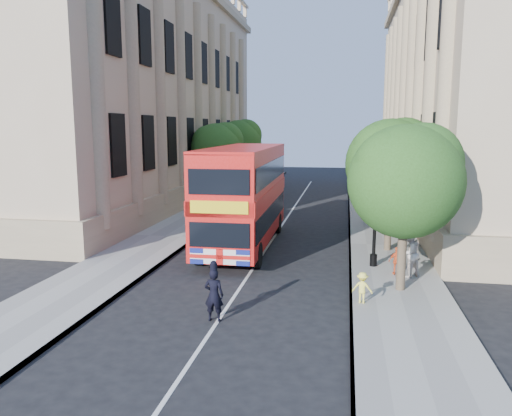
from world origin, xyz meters
The scene contains 17 objects.
ground centered at (0.00, 0.00, 0.00)m, with size 120.00×120.00×0.00m, color black.
pavement_right centered at (5.75, 10.00, 0.06)m, with size 3.50×80.00×0.12m, color gray.
pavement_left centered at (-5.75, 10.00, 0.06)m, with size 3.50×80.00×0.12m, color gray.
building_right centered at (13.80, 24.00, 9.00)m, with size 12.00×38.00×18.00m, color tan.
building_left centered at (-13.80, 24.00, 9.00)m, with size 12.00×38.00×18.00m, color tan.
tree_right_near centered at (5.84, 3.03, 4.25)m, with size 4.00×4.00×6.08m.
tree_right_mid centered at (5.84, 9.03, 4.45)m, with size 4.20×4.20×6.37m.
tree_right_far centered at (5.84, 15.03, 4.31)m, with size 4.00×4.00×6.15m.
tree_left_far centered at (-5.96, 22.03, 4.44)m, with size 4.00×4.00×6.30m.
tree_left_back centered at (-5.96, 30.03, 4.71)m, with size 4.20×4.20×6.65m.
lamp_post centered at (5.00, 6.00, 2.51)m, with size 0.32×0.32×5.16m.
double_decker_bus centered at (-1.15, 8.91, 2.69)m, with size 2.97×10.59×4.87m.
box_van centered at (-2.89, 11.99, 1.30)m, with size 2.24×4.76×2.65m.
police_constable centered at (-0.12, -0.78, 0.82)m, with size 0.60×0.39×1.65m, color black.
woman_pedestrian centered at (6.27, 4.66, 1.06)m, with size 0.91×0.71×1.88m, color silver.
child_a centered at (5.84, 4.90, 0.68)m, with size 0.65×0.27×1.11m, color #EE5C2A.
child_b centered at (4.40, 1.33, 0.64)m, with size 0.67×0.39×1.04m, color #FAEE55.
Camera 1 is at (3.76, -14.95, 5.90)m, focal length 35.00 mm.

